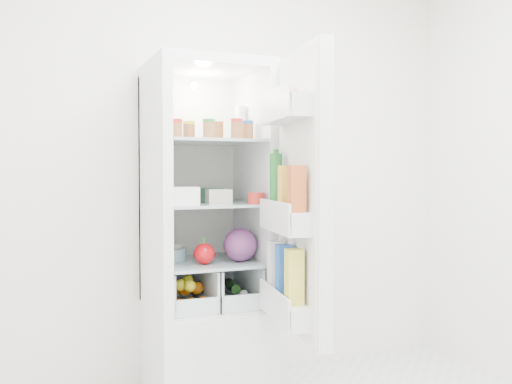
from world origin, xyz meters
name	(u,v)px	position (x,y,z in m)	size (l,w,h in m)	color
room_walls	(364,66)	(0.00, 0.00, 1.59)	(3.02, 3.02, 2.61)	white
refrigerator	(203,274)	(-0.20, 1.25, 0.67)	(0.60, 0.60, 1.80)	silver
shelf_low	(207,262)	(-0.20, 1.19, 0.74)	(0.49, 0.53, 0.01)	#9EB5B9
shelf_mid	(207,204)	(-0.20, 1.19, 1.05)	(0.49, 0.53, 0.01)	#9EB5B9
shelf_top	(207,142)	(-0.20, 1.19, 1.38)	(0.49, 0.53, 0.01)	#9EB5B9
crisper_left	(185,288)	(-0.32, 1.19, 0.61)	(0.23, 0.46, 0.22)	silver
crisper_right	(229,285)	(-0.08, 1.19, 0.61)	(0.23, 0.46, 0.22)	silver
condiment_jars	(208,132)	(-0.21, 1.13, 1.43)	(0.46, 0.34, 0.08)	#B21919
squeeze_bottle	(240,124)	(0.01, 1.24, 1.49)	(0.06, 0.06, 0.20)	white
tub_white	(185,196)	(-0.37, 1.01, 1.10)	(0.14, 0.14, 0.09)	white
tub_cream	(219,196)	(-0.14, 1.16, 1.09)	(0.12, 0.12, 0.07)	white
tin_red	(256,198)	(-0.01, 0.96, 1.09)	(0.09, 0.09, 0.06)	red
tub_green	(210,195)	(-0.15, 1.29, 1.09)	(0.09, 0.13, 0.07)	#3B8353
red_cabbage	(240,245)	(-0.05, 1.09, 0.84)	(0.18, 0.18, 0.18)	#521C4E
bell_pepper	(204,254)	(-0.25, 1.08, 0.80)	(0.11, 0.11, 0.11)	red
mushroom_bowl	(173,255)	(-0.36, 1.26, 0.78)	(0.14, 0.14, 0.07)	#86B7C8
citrus_pile	(187,293)	(-0.32, 1.13, 0.59)	(0.20, 0.24, 0.16)	orange
veg_pile	(230,293)	(-0.07, 1.18, 0.56)	(0.16, 0.30, 0.10)	#204F1A
fridge_door	(298,200)	(0.05, 0.61, 1.09)	(0.26, 0.60, 1.30)	silver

